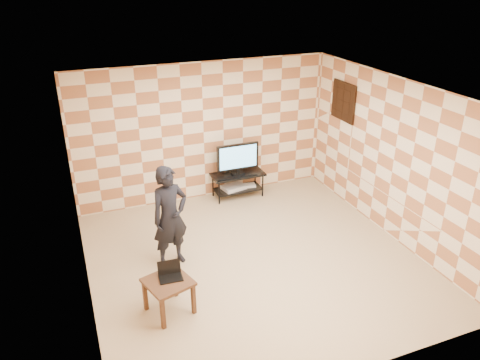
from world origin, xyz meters
name	(u,v)px	position (x,y,z in m)	size (l,w,h in m)	color
floor	(254,260)	(0.00, 0.00, 0.00)	(5.00, 5.00, 0.00)	tan
wall_back	(204,132)	(0.00, 2.50, 1.35)	(5.00, 0.02, 2.70)	beige
wall_front	(352,280)	(0.00, -2.50, 1.35)	(5.00, 0.02, 2.70)	beige
wall_left	(78,214)	(-2.50, 0.00, 1.35)	(0.02, 5.00, 2.70)	beige
wall_right	(394,160)	(2.50, 0.00, 1.35)	(0.02, 5.00, 2.70)	beige
ceiling	(256,93)	(0.00, 0.00, 2.70)	(5.00, 5.00, 0.02)	white
wall_art	(344,101)	(2.47, 1.55, 1.95)	(0.04, 0.72, 0.72)	black
tv_stand	(238,180)	(0.59, 2.21, 0.37)	(1.06, 0.48, 0.50)	black
tv	(238,158)	(0.59, 2.21, 0.85)	(0.86, 0.16, 0.62)	black
dvd_player	(234,187)	(0.51, 2.23, 0.21)	(0.45, 0.32, 0.07)	silver
game_console	(250,185)	(0.85, 2.21, 0.20)	(0.23, 0.17, 0.05)	silver
side_table	(168,286)	(-1.53, -0.69, 0.41)	(0.70, 0.70, 0.50)	#382214
laptop	(170,273)	(-1.48, -0.61, 0.55)	(0.32, 0.27, 0.21)	black
person	(170,217)	(-1.21, 0.43, 0.82)	(0.59, 0.39, 1.63)	black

